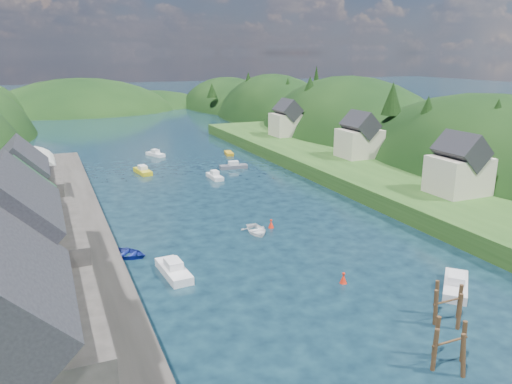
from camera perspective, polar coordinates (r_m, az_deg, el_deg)
name	(u,v)px	position (r m, az deg, el deg)	size (l,w,h in m)	color
ground	(204,182)	(83.20, -5.98, 1.09)	(600.00, 600.00, 0.00)	black
hillside_right	(348,170)	(126.13, 10.45, 2.45)	(36.00, 245.56, 48.00)	black
far_hills	(113,136)	(205.01, -16.06, 6.15)	(103.00, 68.00, 44.00)	black
hill_trees	(179,107)	(94.59, -8.74, 9.56)	(92.06, 149.93, 12.37)	black
quay_left	(55,271)	(51.01, -22.00, -8.35)	(12.00, 110.00, 2.00)	#2D2B28
quayside_buildings	(19,271)	(36.19, -25.44, -8.14)	(8.00, 35.84, 12.90)	#2D2B28
boat_sheds	(28,182)	(67.87, -24.58, 1.01)	(7.00, 21.00, 7.50)	#2D2D30
terrace_right	(365,175)	(85.07, 12.40, 1.97)	(16.00, 120.00, 2.40)	#234719
right_bank_cottages	(354,138)	(92.55, 11.11, 6.06)	(9.00, 59.24, 8.41)	beige
piling_cluster_near	(449,349)	(37.89, 21.19, -16.40)	(3.04, 2.85, 3.75)	#382314
piling_cluster_far	(447,308)	(43.40, 21.03, -12.22)	(2.95, 2.78, 3.60)	#382314
channel_buoy_near	(343,278)	(47.82, 9.96, -9.70)	(0.70, 0.70, 1.10)	red
channel_buoy_far	(271,224)	(61.35, 1.74, -3.67)	(0.70, 0.70, 1.10)	red
moored_boats	(251,231)	(58.98, -0.53, -4.45)	(32.99, 88.92, 1.94)	silver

